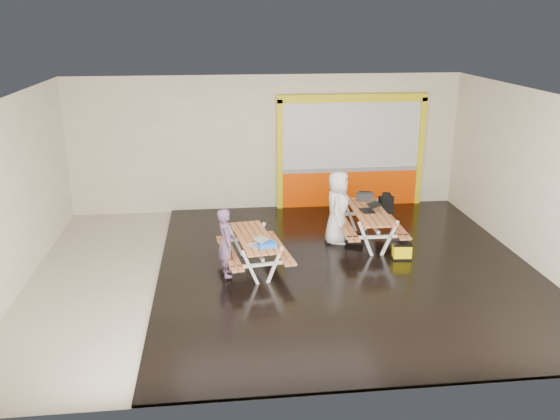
{
  "coord_description": "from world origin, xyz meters",
  "views": [
    {
      "loc": [
        -1.27,
        -10.39,
        4.84
      ],
      "look_at": [
        0.0,
        0.9,
        1.0
      ],
      "focal_mm": 36.68,
      "sensor_mm": 36.0,
      "label": 1
    }
  ],
  "objects": [
    {
      "name": "backpack",
      "position": [
        2.59,
        1.89,
        0.72
      ],
      "size": [
        0.35,
        0.27,
        0.52
      ],
      "color": "black",
      "rests_on": "picnic_table_right"
    },
    {
      "name": "person_right",
      "position": [
        1.34,
        1.39,
        0.83
      ],
      "size": [
        0.75,
        0.94,
        1.67
      ],
      "primitive_type": "imported",
      "rotation": [
        0.0,
        0.0,
        1.27
      ],
      "color": "white",
      "rests_on": "deck"
    },
    {
      "name": "kiosk",
      "position": [
        2.2,
        3.93,
        1.44
      ],
      "size": [
        3.88,
        0.16,
        3.0
      ],
      "color": "#FB4700",
      "rests_on": "room"
    },
    {
      "name": "toolbox",
      "position": [
        2.11,
        2.0,
        0.88
      ],
      "size": [
        0.43,
        0.3,
        0.22
      ],
      "color": "black",
      "rests_on": "picnic_table_right"
    },
    {
      "name": "person_left",
      "position": [
        -1.16,
        -0.22,
        0.77
      ],
      "size": [
        0.38,
        0.53,
        1.35
      ],
      "primitive_type": "imported",
      "rotation": [
        0.0,
        0.0,
        1.7
      ],
      "color": "#654969",
      "rests_on": "deck"
    },
    {
      "name": "picnic_table_left",
      "position": [
        -0.61,
        0.11,
        0.56
      ],
      "size": [
        1.5,
        1.99,
        0.73
      ],
      "color": "#B26A38",
      "rests_on": "deck"
    },
    {
      "name": "fluke_bag",
      "position": [
        2.49,
        0.26,
        0.21
      ],
      "size": [
        0.41,
        0.29,
        0.34
      ],
      "color": "black",
      "rests_on": "deck"
    },
    {
      "name": "laptop_right",
      "position": [
        2.02,
        1.23,
        0.85
      ],
      "size": [
        0.44,
        0.4,
        0.17
      ],
      "color": "black",
      "rests_on": "picnic_table_right"
    },
    {
      "name": "picnic_table_right",
      "position": [
        2.03,
        1.24,
        0.61
      ],
      "size": [
        1.37,
        1.99,
        0.79
      ],
      "color": "#B26A38",
      "rests_on": "deck"
    },
    {
      "name": "room",
      "position": [
        0.0,
        0.0,
        1.75
      ],
      "size": [
        10.02,
        8.02,
        3.52
      ],
      "color": "beige",
      "rests_on": "ground"
    },
    {
      "name": "blue_pouch",
      "position": [
        -0.4,
        -0.44,
        0.78
      ],
      "size": [
        0.36,
        0.28,
        0.09
      ],
      "primitive_type": "cube",
      "rotation": [
        0.0,
        0.0,
        0.17
      ],
      "color": "blue",
      "rests_on": "picnic_table_left"
    },
    {
      "name": "laptop_left",
      "position": [
        -0.58,
        -0.37,
        0.78
      ],
      "size": [
        0.43,
        0.42,
        0.14
      ],
      "color": "silver",
      "rests_on": "picnic_table_left"
    },
    {
      "name": "dark_case",
      "position": [
        1.71,
        1.28,
        0.13
      ],
      "size": [
        0.5,
        0.44,
        0.16
      ],
      "primitive_type": "cube",
      "rotation": [
        0.0,
        0.0,
        -0.34
      ],
      "color": "black",
      "rests_on": "deck"
    },
    {
      "name": "deck",
      "position": [
        1.25,
        0.0,
        0.03
      ],
      "size": [
        7.5,
        7.98,
        0.05
      ],
      "primitive_type": "cube",
      "color": "black",
      "rests_on": "room"
    }
  ]
}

